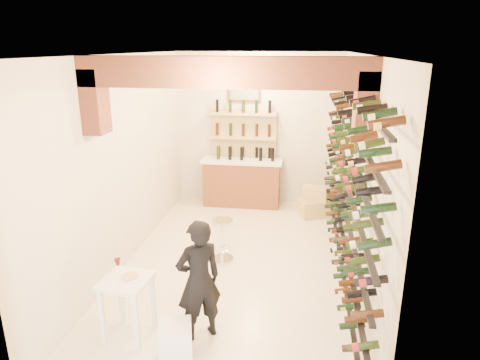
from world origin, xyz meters
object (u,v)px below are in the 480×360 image
(tasting_table, at_px, (127,289))
(wine_rack, at_px, (342,174))
(person, at_px, (199,280))
(chrome_barstool, at_px, (222,237))
(back_counter, at_px, (242,181))
(white_stool, at_px, (176,343))
(crate_lower, at_px, (314,208))

(tasting_table, bearing_deg, wine_rack, 43.75)
(person, relative_size, chrome_barstool, 2.15)
(person, bearing_deg, tasting_table, -25.95)
(chrome_barstool, bearing_deg, tasting_table, -109.86)
(back_counter, height_order, tasting_table, back_counter)
(wine_rack, bearing_deg, white_stool, -129.47)
(tasting_table, relative_size, person, 0.63)
(wine_rack, height_order, tasting_table, wine_rack)
(back_counter, height_order, crate_lower, back_counter)
(tasting_table, xyz_separation_m, chrome_barstool, (0.74, 2.04, -0.23))
(white_stool, bearing_deg, person, 69.78)
(back_counter, bearing_deg, crate_lower, -16.23)
(chrome_barstool, bearing_deg, crate_lower, 54.57)
(wine_rack, relative_size, person, 3.84)
(wine_rack, relative_size, white_stool, 12.86)
(tasting_table, bearing_deg, back_counter, 87.55)
(wine_rack, height_order, back_counter, wine_rack)
(white_stool, xyz_separation_m, chrome_barstool, (0.08, 2.36, 0.18))
(white_stool, bearing_deg, crate_lower, 70.58)
(tasting_table, height_order, crate_lower, tasting_table)
(back_counter, bearing_deg, tasting_table, -98.59)
(person, bearing_deg, chrome_barstool, -122.31)
(wine_rack, distance_m, person, 2.62)
(person, distance_m, chrome_barstool, 1.95)
(back_counter, height_order, chrome_barstool, back_counter)
(wine_rack, bearing_deg, crate_lower, 97.55)
(tasting_table, bearing_deg, crate_lower, 67.83)
(tasting_table, bearing_deg, white_stool, -19.84)
(white_stool, xyz_separation_m, crate_lower, (1.57, 4.47, -0.05))
(chrome_barstool, bearing_deg, person, -87.42)
(chrome_barstool, xyz_separation_m, crate_lower, (1.50, 2.10, -0.23))
(wine_rack, relative_size, back_counter, 3.35)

